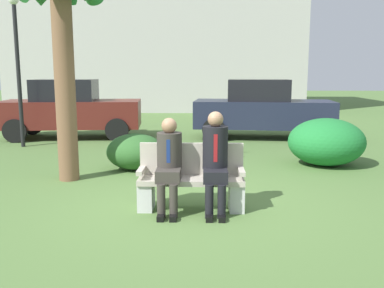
# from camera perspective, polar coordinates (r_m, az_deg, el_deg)

# --- Properties ---
(ground_plane) EXTENTS (80.00, 80.00, 0.00)m
(ground_plane) POSITION_cam_1_polar(r_m,az_deg,el_deg) (6.09, -0.43, -8.24)
(ground_plane) COLOR #507138
(park_bench) EXTENTS (1.44, 0.44, 0.90)m
(park_bench) POSITION_cam_1_polar(r_m,az_deg,el_deg) (5.84, -0.11, -4.92)
(park_bench) COLOR #B7AD9E
(park_bench) RESTS_ON ground
(seated_man_left) EXTENTS (0.34, 0.72, 1.27)m
(seated_man_left) POSITION_cam_1_polar(r_m,az_deg,el_deg) (5.67, -3.13, -2.17)
(seated_man_left) COLOR #38332D
(seated_man_left) RESTS_ON ground
(seated_man_right) EXTENTS (0.34, 0.72, 1.36)m
(seated_man_right) POSITION_cam_1_polar(r_m,az_deg,el_deg) (5.65, 3.16, -1.75)
(seated_man_right) COLOR black
(seated_man_right) RESTS_ON ground
(palm_tree_tall) EXTENTS (1.52, 1.50, 4.13)m
(palm_tree_tall) POSITION_cam_1_polar(r_m,az_deg,el_deg) (7.67, -17.07, 16.86)
(palm_tree_tall) COLOR brown
(palm_tree_tall) RESTS_ON ground
(shrub_near_bench) EXTENTS (1.54, 1.41, 0.96)m
(shrub_near_bench) POSITION_cam_1_polar(r_m,az_deg,el_deg) (8.99, 17.64, 0.27)
(shrub_near_bench) COLOR #207833
(shrub_near_bench) RESTS_ON ground
(shrub_mid_lawn) EXTENTS (1.12, 1.03, 0.70)m
(shrub_mid_lawn) POSITION_cam_1_polar(r_m,az_deg,el_deg) (8.31, -7.63, -1.01)
(shrub_mid_lawn) COLOR #2E5F29
(shrub_mid_lawn) RESTS_ON ground
(parked_car_near) EXTENTS (4.03, 2.02, 1.68)m
(parked_car_near) POSITION_cam_1_polar(r_m,az_deg,el_deg) (12.70, -16.07, 4.55)
(parked_car_near) COLOR #591E19
(parked_car_near) RESTS_ON ground
(parked_car_far) EXTENTS (4.02, 1.97, 1.68)m
(parked_car_far) POSITION_cam_1_polar(r_m,az_deg,el_deg) (12.34, 9.41, 4.66)
(parked_car_far) COLOR #1E2338
(parked_car_far) RESTS_ON ground
(street_lamp) EXTENTS (0.24, 0.24, 3.73)m
(street_lamp) POSITION_cam_1_polar(r_m,az_deg,el_deg) (11.51, -22.47, 10.90)
(street_lamp) COLOR black
(street_lamp) RESTS_ON ground
(building_backdrop) EXTENTS (15.05, 8.56, 8.85)m
(building_backdrop) POSITION_cam_1_polar(r_m,az_deg,el_deg) (24.14, -4.26, 15.67)
(building_backdrop) COLOR #B0AEA8
(building_backdrop) RESTS_ON ground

